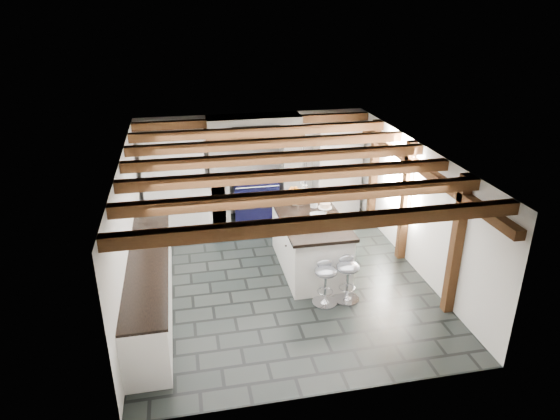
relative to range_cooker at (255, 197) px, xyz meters
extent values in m
plane|color=black|center=(0.00, -2.68, -0.47)|extent=(6.00, 6.00, 0.00)
plane|color=silver|center=(0.00, 0.32, 0.68)|extent=(5.00, 0.00, 5.00)
plane|color=silver|center=(-2.50, -2.68, 0.68)|extent=(0.00, 6.00, 6.00)
plane|color=silver|center=(2.50, -2.68, 0.68)|extent=(0.00, 6.00, 6.00)
plane|color=white|center=(0.00, -2.68, 1.83)|extent=(6.00, 6.00, 0.00)
cube|color=white|center=(-0.80, 0.02, 0.48)|extent=(0.40, 0.60, 1.90)
cube|color=white|center=(0.80, 0.02, 0.48)|extent=(0.40, 0.60, 1.90)
cube|color=#4C2C15|center=(0.00, 0.02, 1.52)|extent=(2.10, 0.65, 0.18)
cube|color=white|center=(0.00, 0.02, 1.68)|extent=(2.00, 0.60, 0.31)
cube|color=black|center=(0.00, -0.30, 1.58)|extent=(1.00, 0.03, 0.22)
cube|color=silver|center=(0.00, -0.31, 1.58)|extent=(0.90, 0.01, 0.14)
cube|color=white|center=(-1.75, 0.02, 0.53)|extent=(1.30, 0.58, 2.00)
cube|color=white|center=(1.90, 0.02, 0.53)|extent=(1.00, 0.58, 2.00)
cube|color=white|center=(-2.20, -3.28, -0.03)|extent=(0.60, 3.80, 0.88)
cube|color=black|center=(-2.20, -3.28, 0.43)|extent=(0.64, 3.80, 0.04)
cube|color=white|center=(-1.05, 0.02, -0.03)|extent=(0.70, 0.60, 0.88)
cube|color=black|center=(-1.05, 0.02, 0.43)|extent=(0.74, 0.64, 0.04)
cube|color=#4C2C15|center=(2.42, -2.68, 1.48)|extent=(0.15, 5.80, 0.14)
plane|color=white|center=(2.48, -2.08, 1.08)|extent=(0.00, 0.90, 0.90)
cube|color=#4C2C15|center=(0.00, -5.28, 1.74)|extent=(5.00, 0.16, 0.16)
cube|color=#4C2C15|center=(0.00, -4.41, 1.74)|extent=(5.00, 0.16, 0.16)
cube|color=#4C2C15|center=(0.00, -3.54, 1.74)|extent=(5.00, 0.16, 0.16)
cube|color=#4C2C15|center=(0.00, -2.68, 1.74)|extent=(5.00, 0.16, 0.16)
cube|color=#4C2C15|center=(0.00, -1.81, 1.74)|extent=(5.00, 0.16, 0.16)
cube|color=#4C2C15|center=(0.00, -0.94, 1.74)|extent=(5.00, 0.16, 0.16)
cube|color=#4C2C15|center=(0.00, -0.08, 1.74)|extent=(5.00, 0.16, 0.16)
cube|color=#4C2C15|center=(2.42, -4.28, 0.68)|extent=(0.15, 0.15, 2.30)
cube|color=#4C2C15|center=(2.42, -2.48, 0.68)|extent=(0.15, 0.15, 2.30)
cube|color=#4C2C15|center=(2.42, -0.88, 0.68)|extent=(0.15, 0.15, 2.30)
cylinder|color=black|center=(0.45, -2.73, 1.46)|extent=(0.01, 0.01, 0.56)
cylinder|color=white|center=(0.45, -2.73, 1.13)|extent=(0.09, 0.09, 0.22)
cylinder|color=black|center=(0.50, -2.43, 1.46)|extent=(0.01, 0.01, 0.56)
cylinder|color=white|center=(0.50, -2.43, 1.13)|extent=(0.09, 0.09, 0.22)
cylinder|color=black|center=(0.55, -2.13, 1.46)|extent=(0.01, 0.01, 0.56)
cylinder|color=white|center=(0.55, -2.13, 1.13)|extent=(0.09, 0.09, 0.22)
cube|color=black|center=(0.00, 0.00, -0.02)|extent=(1.00, 0.60, 0.90)
ellipsoid|color=silver|center=(-0.25, 0.00, 0.46)|extent=(0.28, 0.28, 0.11)
ellipsoid|color=silver|center=(0.25, 0.00, 0.46)|extent=(0.28, 0.28, 0.11)
cylinder|color=silver|center=(0.00, -0.32, 0.35)|extent=(0.95, 0.03, 0.03)
cube|color=black|center=(-0.25, -0.30, -0.02)|extent=(0.35, 0.02, 0.30)
cube|color=black|center=(0.25, -0.30, -0.02)|extent=(0.35, 0.02, 0.30)
cube|color=white|center=(0.60, -2.52, 0.03)|extent=(1.02, 2.02, 0.99)
cube|color=black|center=(0.60, -2.52, 0.55)|extent=(1.11, 2.11, 0.06)
imported|color=white|center=(0.44, -1.96, 0.68)|extent=(0.21, 0.21, 0.21)
ellipsoid|color=orange|center=(0.44, -1.96, 0.86)|extent=(0.22, 0.22, 0.13)
cylinder|color=white|center=(0.77, -2.13, 0.68)|extent=(0.13, 0.13, 0.20)
imported|color=white|center=(0.71, -2.63, 0.61)|extent=(0.29, 0.29, 0.07)
cylinder|color=white|center=(0.88, -2.46, 0.63)|extent=(0.06, 0.06, 0.11)
cylinder|color=white|center=(0.88, -2.46, 0.70)|extent=(0.25, 0.25, 0.02)
cylinder|color=beige|center=(0.88, -2.46, 0.74)|extent=(0.19, 0.19, 0.08)
cylinder|color=silver|center=(0.93, -3.68, -0.45)|extent=(0.43, 0.43, 0.03)
cone|color=silver|center=(0.93, -3.68, -0.41)|extent=(0.19, 0.19, 0.08)
cylinder|color=silver|center=(0.93, -3.68, -0.15)|extent=(0.05, 0.05, 0.53)
torus|color=silver|center=(0.93, -3.68, -0.23)|extent=(0.27, 0.27, 0.02)
ellipsoid|color=#9397A1|center=(0.93, -3.68, 0.15)|extent=(0.43, 0.43, 0.17)
ellipsoid|color=#9397A1|center=(0.92, -3.58, 0.25)|extent=(0.28, 0.14, 0.15)
cylinder|color=silver|center=(0.56, -3.70, -0.45)|extent=(0.41, 0.41, 0.03)
cone|color=silver|center=(0.56, -3.70, -0.41)|extent=(0.19, 0.19, 0.07)
cylinder|color=silver|center=(0.56, -3.70, -0.16)|extent=(0.05, 0.05, 0.51)
torus|color=silver|center=(0.56, -3.70, -0.24)|extent=(0.26, 0.26, 0.02)
ellipsoid|color=#9397A1|center=(0.56, -3.70, 0.13)|extent=(0.38, 0.38, 0.17)
ellipsoid|color=#9397A1|center=(0.56, -3.61, 0.23)|extent=(0.26, 0.11, 0.14)
camera|label=1|loc=(-1.55, -10.32, 4.19)|focal=32.00mm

